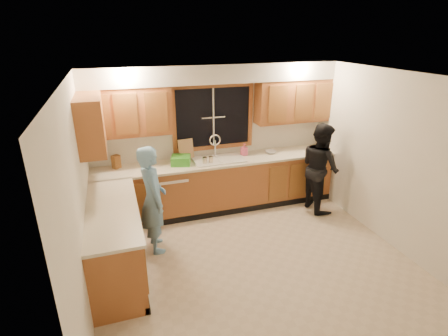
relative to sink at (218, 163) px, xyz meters
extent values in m
plane|color=beige|center=(0.00, -1.60, -0.86)|extent=(4.20, 4.20, 0.00)
plane|color=white|center=(0.00, -1.60, 1.64)|extent=(4.20, 4.20, 0.00)
plane|color=white|center=(0.00, 0.30, 0.39)|extent=(4.20, 0.00, 4.20)
plane|color=white|center=(-2.10, -1.60, 0.39)|extent=(0.00, 3.80, 3.80)
plane|color=white|center=(2.10, -1.60, 0.39)|extent=(0.00, 3.80, 3.80)
cube|color=#A86030|center=(0.00, 0.00, -0.42)|extent=(4.20, 0.60, 0.88)
cube|color=#A86030|center=(-1.80, -1.25, -0.42)|extent=(0.60, 1.90, 0.88)
cube|color=beige|center=(0.00, -0.02, 0.04)|extent=(4.20, 0.63, 0.04)
cube|color=beige|center=(-1.79, -1.25, 0.04)|extent=(0.63, 1.90, 0.04)
cube|color=#A86030|center=(-1.43, 0.13, 0.96)|extent=(1.35, 0.33, 0.75)
cube|color=#A86030|center=(1.43, 0.13, 0.96)|extent=(1.35, 0.33, 0.75)
cube|color=#A86030|center=(-1.94, -0.48, 0.96)|extent=(0.33, 0.90, 0.75)
cube|color=silver|center=(0.00, 0.12, 1.49)|extent=(4.20, 0.35, 0.30)
cube|color=black|center=(0.00, 0.29, 0.74)|extent=(1.30, 0.01, 1.00)
cube|color=#A86030|center=(0.00, 0.28, 1.27)|extent=(1.44, 0.03, 0.07)
cube|color=#A86030|center=(0.00, 0.28, 0.20)|extent=(1.44, 0.03, 0.07)
cube|color=#A86030|center=(-0.69, 0.28, 0.74)|extent=(0.07, 0.03, 1.00)
cube|color=#A86030|center=(0.69, 0.28, 0.74)|extent=(0.07, 0.03, 1.00)
cube|color=white|center=(0.00, 0.00, 0.07)|extent=(0.86, 0.52, 0.03)
cube|color=white|center=(-0.21, 0.00, -0.02)|extent=(0.38, 0.42, 0.18)
cube|color=white|center=(0.21, 0.00, -0.02)|extent=(0.38, 0.42, 0.18)
cylinder|color=silver|center=(0.00, 0.20, 0.22)|extent=(0.04, 0.04, 0.28)
torus|color=silver|center=(0.00, 0.20, 0.36)|extent=(0.21, 0.03, 0.21)
cube|color=white|center=(-0.85, -0.01, -0.45)|extent=(0.60, 0.56, 0.82)
cube|color=white|center=(-1.80, -1.82, -0.41)|extent=(0.58, 0.75, 0.90)
imported|color=#6DA2CF|center=(-1.24, -0.90, -0.08)|extent=(0.42, 0.60, 1.57)
imported|color=black|center=(1.68, -0.54, -0.08)|extent=(0.60, 0.77, 1.56)
cube|color=#995E2A|center=(-1.67, 0.15, 0.16)|extent=(0.15, 0.15, 0.21)
cube|color=tan|center=(-0.51, 0.22, 0.23)|extent=(0.27, 0.12, 0.35)
cube|color=#359125|center=(-0.65, 0.00, 0.13)|extent=(0.37, 0.36, 0.14)
imported|color=#EE5A84|center=(0.51, 0.10, 0.16)|extent=(0.12, 0.12, 0.21)
imported|color=silver|center=(1.00, 0.04, 0.08)|extent=(0.20, 0.20, 0.05)
cylinder|color=#BCAC91|center=(-0.28, -0.13, 0.12)|extent=(0.07, 0.07, 0.13)
cylinder|color=#BCAC91|center=(-0.17, -0.14, 0.12)|extent=(0.09, 0.09, 0.13)
camera|label=1|loc=(-1.66, -5.37, 2.13)|focal=28.00mm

